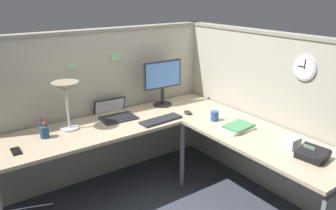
# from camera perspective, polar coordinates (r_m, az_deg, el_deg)

# --- Properties ---
(ground_plane) EXTENTS (6.80, 6.80, 0.00)m
(ground_plane) POSITION_cam_1_polar(r_m,az_deg,el_deg) (3.44, 1.83, -15.33)
(ground_plane) COLOR #383D47
(cubicle_wall_back) EXTENTS (2.57, 0.12, 1.58)m
(cubicle_wall_back) POSITION_cam_1_polar(r_m,az_deg,el_deg) (3.60, -11.14, 0.06)
(cubicle_wall_back) COLOR #A8A393
(cubicle_wall_back) RESTS_ON ground
(cubicle_wall_right) EXTENTS (0.12, 2.37, 1.58)m
(cubicle_wall_right) POSITION_cam_1_polar(r_m,az_deg,el_deg) (3.46, 16.25, -1.10)
(cubicle_wall_right) COLOR #A8A393
(cubicle_wall_right) RESTS_ON ground
(desk) EXTENTS (2.35, 2.15, 0.73)m
(desk) POSITION_cam_1_polar(r_m,az_deg,el_deg) (3.01, 0.27, -6.73)
(desk) COLOR tan
(desk) RESTS_ON ground
(monitor) EXTENTS (0.46, 0.20, 0.50)m
(monitor) POSITION_cam_1_polar(r_m,az_deg,el_deg) (3.62, -0.94, 4.35)
(monitor) COLOR #232326
(monitor) RESTS_ON desk
(laptop) EXTENTS (0.36, 0.40, 0.22)m
(laptop) POSITION_cam_1_polar(r_m,az_deg,el_deg) (3.43, -9.08, -1.43)
(laptop) COLOR #232326
(laptop) RESTS_ON desk
(keyboard) EXTENTS (0.44, 0.16, 0.02)m
(keyboard) POSITION_cam_1_polar(r_m,az_deg,el_deg) (3.26, -1.20, -2.55)
(keyboard) COLOR #232326
(keyboard) RESTS_ON desk
(computer_mouse) EXTENTS (0.06, 0.10, 0.03)m
(computer_mouse) POSITION_cam_1_polar(r_m,az_deg,el_deg) (3.45, 3.40, -1.27)
(computer_mouse) COLOR #232326
(computer_mouse) RESTS_ON desk
(desk_lamp_dome) EXTENTS (0.24, 0.24, 0.44)m
(desk_lamp_dome) POSITION_cam_1_polar(r_m,az_deg,el_deg) (3.09, -17.00, 2.29)
(desk_lamp_dome) COLOR #B7BABF
(desk_lamp_dome) RESTS_ON desk
(pen_cup) EXTENTS (0.08, 0.08, 0.18)m
(pen_cup) POSITION_cam_1_polar(r_m,az_deg,el_deg) (3.08, -20.29, -4.32)
(pen_cup) COLOR navy
(pen_cup) RESTS_ON desk
(cell_phone) EXTENTS (0.07, 0.14, 0.01)m
(cell_phone) POSITION_cam_1_polar(r_m,az_deg,el_deg) (2.92, -24.45, -7.17)
(cell_phone) COLOR black
(cell_phone) RESTS_ON desk
(office_phone) EXTENTS (0.21, 0.23, 0.11)m
(office_phone) POSITION_cam_1_polar(r_m,az_deg,el_deg) (2.77, 23.48, -7.75)
(office_phone) COLOR black
(office_phone) RESTS_ON desk
(book_stack) EXTENTS (0.30, 0.23, 0.04)m
(book_stack) POSITION_cam_1_polar(r_m,az_deg,el_deg) (3.13, 11.74, -3.72)
(book_stack) COLOR silver
(book_stack) RESTS_ON desk
(coffee_mug) EXTENTS (0.08, 0.08, 0.10)m
(coffee_mug) POSITION_cam_1_polar(r_m,az_deg,el_deg) (3.29, 7.94, -1.85)
(coffee_mug) COLOR #2D4C8C
(coffee_mug) RESTS_ON desk
(tissue_box) EXTENTS (0.12, 0.12, 0.09)m
(tissue_box) POSITION_cam_1_polar(r_m,az_deg,el_deg) (2.90, 20.16, -5.97)
(tissue_box) COLOR silver
(tissue_box) RESTS_ON desk
(wall_clock) EXTENTS (0.04, 0.22, 0.22)m
(wall_clock) POSITION_cam_1_polar(r_m,az_deg,el_deg) (3.06, 22.24, 5.89)
(wall_clock) COLOR #B7BABF
(pinned_note_leftmost) EXTENTS (0.07, 0.00, 0.07)m
(pinned_note_leftmost) POSITION_cam_1_polar(r_m,az_deg,el_deg) (3.32, -16.21, 6.38)
(pinned_note_leftmost) COLOR #8CCC99
(pinned_note_middle) EXTENTS (0.11, 0.00, 0.08)m
(pinned_note_middle) POSITION_cam_1_polar(r_m,az_deg,el_deg) (3.49, -8.89, 8.18)
(pinned_note_middle) COLOR #8CCC99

